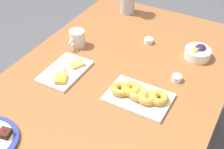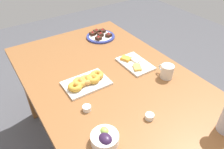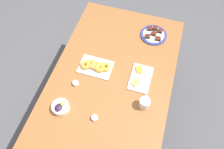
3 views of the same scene
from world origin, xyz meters
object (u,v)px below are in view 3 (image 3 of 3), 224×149
(jam_cup_honey, at_px, (76,83))
(jam_cup_berry, at_px, (95,118))
(grape_bowl, at_px, (61,107))
(croissant_platter, at_px, (96,66))
(dining_table, at_px, (112,82))
(coffee_mug, at_px, (145,103))
(cheese_platter, at_px, (140,78))
(dessert_plate, at_px, (154,35))

(jam_cup_honey, xyz_separation_m, jam_cup_berry, (-0.23, -0.25, 0.00))
(grape_bowl, relative_size, croissant_platter, 0.47)
(dining_table, xyz_separation_m, jam_cup_berry, (-0.39, 0.02, 0.10))
(dining_table, xyz_separation_m, croissant_platter, (0.05, 0.16, 0.11))
(coffee_mug, height_order, croissant_platter, coffee_mug)
(coffee_mug, distance_m, grape_bowl, 0.64)
(cheese_platter, bearing_deg, grape_bowl, 130.20)
(coffee_mug, xyz_separation_m, jam_cup_honey, (0.02, 0.58, -0.03))
(dining_table, xyz_separation_m, coffee_mug, (-0.17, -0.31, 0.13))
(dining_table, xyz_separation_m, dessert_plate, (0.55, -0.24, 0.10))
(dining_table, bearing_deg, grape_bowl, 142.70)
(grape_bowl, xyz_separation_m, jam_cup_berry, (-0.00, -0.27, -0.01))
(cheese_platter, distance_m, dessert_plate, 0.49)
(grape_bowl, height_order, cheese_platter, grape_bowl)
(jam_cup_berry, height_order, dessert_plate, dessert_plate)
(grape_bowl, relative_size, cheese_platter, 0.52)
(cheese_platter, bearing_deg, dessert_plate, -1.58)
(dining_table, distance_m, jam_cup_berry, 0.40)
(coffee_mug, bearing_deg, grape_bowl, 109.26)
(coffee_mug, relative_size, dessert_plate, 0.48)
(coffee_mug, bearing_deg, jam_cup_honey, 87.88)
(cheese_platter, height_order, jam_cup_honey, cheese_platter)
(croissant_platter, relative_size, jam_cup_berry, 5.95)
(dining_table, distance_m, dessert_plate, 0.61)
(croissant_platter, xyz_separation_m, dessert_plate, (0.50, -0.40, -0.01))
(dining_table, bearing_deg, coffee_mug, -119.04)
(dessert_plate, bearing_deg, cheese_platter, 178.42)
(grape_bowl, xyz_separation_m, cheese_platter, (0.44, -0.52, -0.02))
(dessert_plate, bearing_deg, coffee_mug, -174.52)
(cheese_platter, height_order, jam_cup_berry, cheese_platter)
(grape_bowl, relative_size, jam_cup_honey, 2.79)
(jam_cup_berry, bearing_deg, grape_bowl, 89.70)
(croissant_platter, distance_m, jam_cup_berry, 0.46)
(grape_bowl, height_order, jam_cup_honey, grape_bowl)
(grape_bowl, height_order, jam_cup_berry, grape_bowl)
(coffee_mug, relative_size, croissant_platter, 0.41)
(dining_table, distance_m, jam_cup_honey, 0.32)
(jam_cup_honey, relative_size, jam_cup_berry, 1.00)
(coffee_mug, height_order, dessert_plate, coffee_mug)
(jam_cup_honey, bearing_deg, coffee_mug, -92.12)
(jam_cup_honey, height_order, jam_cup_berry, same)
(cheese_platter, bearing_deg, jam_cup_honey, 112.87)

